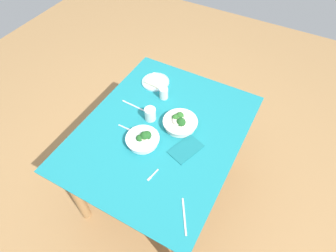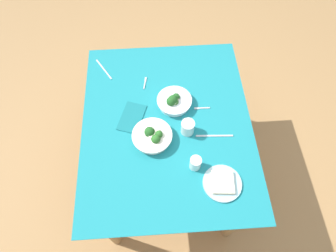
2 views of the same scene
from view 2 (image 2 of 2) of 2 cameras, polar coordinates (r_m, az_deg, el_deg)
The scene contains 12 objects.
ground_plane at distance 2.42m, azimuth -0.16°, elevation -8.33°, with size 6.00×6.00×0.00m, color #9E7547.
dining_table at distance 1.86m, azimuth -0.21°, elevation -1.24°, with size 1.27×1.02×0.74m.
broccoli_bowl_far at distance 1.81m, azimuth 1.19°, elevation 4.85°, with size 0.22×0.22×0.09m.
broccoli_bowl_near at distance 1.68m, azimuth -3.07°, elevation -2.03°, with size 0.23×0.23×0.09m.
bread_side_plate at distance 1.62m, azimuth 10.60°, elevation -10.90°, with size 0.21×0.21×0.03m.
water_glass_center at distance 1.70m, azimuth 3.88°, elevation -0.26°, with size 0.08×0.08×0.09m, color silver.
water_glass_side at distance 1.61m, azimuth 5.39°, elevation -7.25°, with size 0.06×0.06×0.08m, color silver.
fork_by_far_bowl at distance 1.83m, azimuth 6.54°, elevation 3.50°, with size 0.01×0.10×0.00m.
fork_by_near_bowl at distance 1.94m, azimuth -4.52°, elevation 8.49°, with size 0.10×0.03×0.00m.
table_knife_left at distance 1.74m, azimuth 9.10°, elevation -1.90°, with size 0.22×0.01×0.00m, color #B7B7BC.
table_knife_right at distance 2.06m, azimuth -12.46°, elevation 10.80°, with size 0.21×0.01×0.00m, color #B7B7BC.
napkin_folded_upper at distance 1.79m, azimuth -7.10°, elevation 1.69°, with size 0.21×0.13×0.01m, color #156870.
Camera 2 is at (0.89, -0.05, 2.25)m, focal length 31.12 mm.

